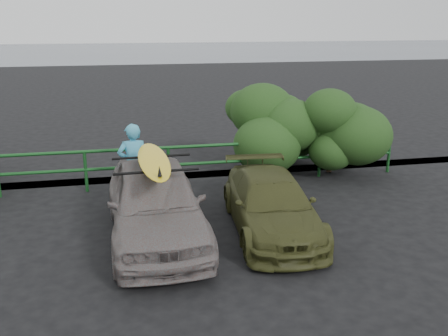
# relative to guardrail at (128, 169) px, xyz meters

# --- Properties ---
(ground) EXTENTS (80.00, 80.00, 0.00)m
(ground) POSITION_rel_guardrail_xyz_m (0.00, -5.00, -0.52)
(ground) COLOR black
(ocean) EXTENTS (200.00, 200.00, 0.00)m
(ocean) POSITION_rel_guardrail_xyz_m (0.00, 55.00, -0.52)
(ocean) COLOR #525964
(ocean) RESTS_ON ground
(guardrail) EXTENTS (14.00, 0.08, 1.04)m
(guardrail) POSITION_rel_guardrail_xyz_m (0.00, 0.00, 0.00)
(guardrail) COLOR #154A1C
(guardrail) RESTS_ON ground
(shrub_right) EXTENTS (3.20, 2.40, 2.13)m
(shrub_right) POSITION_rel_guardrail_xyz_m (5.00, 0.50, 0.55)
(shrub_right) COLOR #214218
(shrub_right) RESTS_ON ground
(sedan) EXTENTS (1.84, 4.35, 1.47)m
(sedan) POSITION_rel_guardrail_xyz_m (0.46, -3.07, 0.21)
(sedan) COLOR slate
(sedan) RESTS_ON ground
(olive_vehicle) EXTENTS (1.83, 3.93, 1.11)m
(olive_vehicle) POSITION_rel_guardrail_xyz_m (2.71, -3.15, 0.04)
(olive_vehicle) COLOR #3D401C
(olive_vehicle) RESTS_ON ground
(man) EXTENTS (0.70, 0.48, 1.87)m
(man) POSITION_rel_guardrail_xyz_m (0.13, -1.15, 0.42)
(man) COLOR #41A3C5
(man) RESTS_ON ground
(roof_rack) EXTENTS (1.52, 1.08, 0.05)m
(roof_rack) POSITION_rel_guardrail_xyz_m (0.46, -3.07, 0.97)
(roof_rack) COLOR black
(roof_rack) RESTS_ON sedan
(surfboard) EXTENTS (0.61, 2.66, 0.08)m
(surfboard) POSITION_rel_guardrail_xyz_m (0.46, -3.07, 1.04)
(surfboard) COLOR gold
(surfboard) RESTS_ON roof_rack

